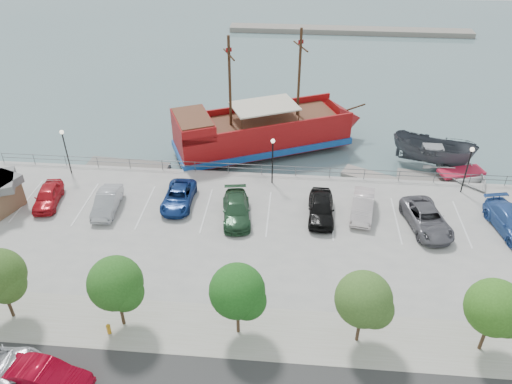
{
  "coord_description": "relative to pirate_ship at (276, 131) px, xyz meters",
  "views": [
    {
      "loc": [
        1.82,
        -29.82,
        23.64
      ],
      "look_at": [
        -1.0,
        2.0,
        2.0
      ],
      "focal_mm": 35.0,
      "sensor_mm": 36.0,
      "label": 1
    }
  ],
  "objects": [
    {
      "name": "ground",
      "position": [
        0.13,
        -14.27,
        -2.08
      ],
      "size": [
        160.0,
        160.0,
        0.0
      ],
      "primitive_type": "plane",
      "color": "slate"
    },
    {
      "name": "sidewalk",
      "position": [
        0.13,
        -24.27,
        -1.07
      ],
      "size": [
        100.0,
        4.0,
        0.05
      ],
      "primitive_type": "cube",
      "color": "gray",
      "rests_on": "land_slab"
    },
    {
      "name": "seawall_railing",
      "position": [
        0.13,
        -6.47,
        -0.56
      ],
      "size": [
        50.0,
        0.06,
        1.0
      ],
      "color": "#575C60",
      "rests_on": "land_slab"
    },
    {
      "name": "far_shore",
      "position": [
        10.13,
        40.73,
        -1.68
      ],
      "size": [
        40.0,
        3.0,
        0.8
      ],
      "primitive_type": "cube",
      "color": "gray",
      "rests_on": "ground"
    },
    {
      "name": "pirate_ship",
      "position": [
        0.0,
        0.0,
        0.0
      ],
      "size": [
        19.83,
        12.77,
        12.43
      ],
      "rotation": [
        0.0,
        0.0,
        0.42
      ],
      "color": "maroon",
      "rests_on": "ground"
    },
    {
      "name": "patrol_boat",
      "position": [
        14.78,
        -2.25,
        -0.61
      ],
      "size": [
        8.13,
        5.63,
        2.95
      ],
      "primitive_type": "imported",
      "rotation": [
        0.0,
        0.0,
        1.17
      ],
      "color": "#43464E",
      "rests_on": "ground"
    },
    {
      "name": "speedboat",
      "position": [
        16.94,
        -4.66,
        -1.36
      ],
      "size": [
        6.92,
        8.19,
        1.45
      ],
      "primitive_type": "imported",
      "rotation": [
        0.0,
        0.0,
        0.32
      ],
      "color": "silver",
      "rests_on": "ground"
    },
    {
      "name": "dock_west",
      "position": [
        -13.68,
        -5.07,
        -1.86
      ],
      "size": [
        7.92,
        2.81,
        0.44
      ],
      "primitive_type": "cube",
      "rotation": [
        0.0,
        0.0,
        -0.08
      ],
      "color": "slate",
      "rests_on": "ground"
    },
    {
      "name": "dock_mid",
      "position": [
        9.54,
        -5.07,
        -1.9
      ],
      "size": [
        6.54,
        4.34,
        0.36
      ],
      "primitive_type": "cube",
      "rotation": [
        0.0,
        0.0,
        -0.44
      ],
      "color": "gray",
      "rests_on": "ground"
    },
    {
      "name": "dock_east",
      "position": [
        15.07,
        -5.07,
        -1.87
      ],
      "size": [
        7.72,
        3.56,
        0.43
      ],
      "primitive_type": "cube",
      "rotation": [
        0.0,
        0.0,
        -0.2
      ],
      "color": "gray",
      "rests_on": "ground"
    },
    {
      "name": "street_sedan",
      "position": [
        -10.48,
        -28.85,
        -0.31
      ],
      "size": [
        4.91,
        2.36,
        1.55
      ],
      "primitive_type": "imported",
      "rotation": [
        0.0,
        0.0,
        1.41
      ],
      "color": "maroon",
      "rests_on": "street"
    },
    {
      "name": "fire_hydrant",
      "position": [
        -8.49,
        -25.07,
        -0.67
      ],
      "size": [
        0.27,
        0.27,
        0.77
      ],
      "rotation": [
        0.0,
        0.0,
        0.04
      ],
      "color": "orange",
      "rests_on": "sidewalk"
    },
    {
      "name": "lamp_post_left",
      "position": [
        -17.87,
        -7.77,
        1.86
      ],
      "size": [
        0.36,
        0.36,
        4.28
      ],
      "color": "black",
      "rests_on": "land_slab"
    },
    {
      "name": "lamp_post_mid",
      "position": [
        0.13,
        -7.77,
        1.86
      ],
      "size": [
        0.36,
        0.36,
        4.28
      ],
      "color": "black",
      "rests_on": "land_slab"
    },
    {
      "name": "lamp_post_right",
      "position": [
        16.13,
        -7.77,
        1.86
      ],
      "size": [
        0.36,
        0.36,
        4.28
      ],
      "color": "black",
      "rests_on": "land_slab"
    },
    {
      "name": "tree_b",
      "position": [
        -14.72,
        -24.35,
        2.22
      ],
      "size": [
        3.3,
        3.2,
        5.0
      ],
      "color": "#473321",
      "rests_on": "sidewalk"
    },
    {
      "name": "tree_c",
      "position": [
        -7.72,
        -24.35,
        2.22
      ],
      "size": [
        3.3,
        3.2,
        5.0
      ],
      "color": "#473321",
      "rests_on": "sidewalk"
    },
    {
      "name": "tree_d",
      "position": [
        -0.72,
        -24.35,
        2.22
      ],
      "size": [
        3.3,
        3.2,
        5.0
      ],
      "color": "#473321",
      "rests_on": "sidewalk"
    },
    {
      "name": "tree_e",
      "position": [
        6.28,
        -24.35,
        2.22
      ],
      "size": [
        3.3,
        3.2,
        5.0
      ],
      "color": "#473321",
      "rests_on": "sidewalk"
    },
    {
      "name": "tree_f",
      "position": [
        13.28,
        -24.35,
        2.22
      ],
      "size": [
        3.3,
        3.2,
        5.0
      ],
      "color": "#473321",
      "rests_on": "sidewalk"
    },
    {
      "name": "parked_car_a",
      "position": [
        -17.79,
        -12.47,
        -0.35
      ],
      "size": [
        2.39,
        4.54,
        1.47
      ],
      "primitive_type": "imported",
      "rotation": [
        0.0,
        0.0,
        0.16
      ],
      "color": "#B3141D",
      "rests_on": "land_slab"
    },
    {
      "name": "parked_car_b",
      "position": [
        -12.72,
        -12.89,
        -0.34
      ],
      "size": [
        1.86,
        4.6,
        1.49
      ],
      "primitive_type": "imported",
      "rotation": [
        0.0,
        0.0,
        0.07
      ],
      "color": "#A1A2A8",
      "rests_on": "land_slab"
    },
    {
      "name": "parked_car_c",
      "position": [
        -7.23,
        -11.6,
        -0.4
      ],
      "size": [
        2.28,
        4.93,
        1.37
      ],
      "primitive_type": "imported",
      "rotation": [
        0.0,
        0.0,
        0.0
      ],
      "color": "navy",
      "rests_on": "land_slab"
    },
    {
      "name": "parked_car_d",
      "position": [
        -2.34,
        -13.01,
        -0.34
      ],
      "size": [
        2.83,
        5.4,
        1.49
      ],
      "primitive_type": "imported",
      "rotation": [
        0.0,
        0.0,
        0.15
      ],
      "color": "#23482C",
      "rests_on": "land_slab"
    },
    {
      "name": "parked_car_e",
      "position": [
        4.23,
        -12.31,
        -0.25
      ],
      "size": [
        2.03,
        4.93,
        1.67
      ],
      "primitive_type": "imported",
      "rotation": [
        0.0,
        0.0,
        -0.01
      ],
      "color": "black",
      "rests_on": "land_slab"
    },
    {
      "name": "parked_car_f",
      "position": [
        7.5,
        -11.66,
        -0.32
      ],
      "size": [
        2.31,
        4.85,
        1.53
      ],
      "primitive_type": "imported",
      "rotation": [
        0.0,
        0.0,
        -0.15
      ],
      "color": "silver",
      "rests_on": "land_slab"
    },
    {
      "name": "parked_car_g",
      "position": [
        12.19,
        -12.98,
        -0.3
      ],
      "size": [
        3.67,
        6.02,
        1.56
      ],
      "primitive_type": "imported",
      "rotation": [
        0.0,
        0.0,
        0.2
      ],
      "color": "#5C5A62",
      "rests_on": "land_slab"
    },
    {
      "name": "parked_car_h",
      "position": [
        18.45,
        -12.85,
        -0.27
      ],
      "size": [
        3.38,
        5.98,
        1.63
      ],
      "primitive_type": "imported",
      "rotation": [
        0.0,
        0.0,
        0.2
      ],
      "color": "#3159A4",
      "rests_on": "land_slab"
    }
  ]
}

